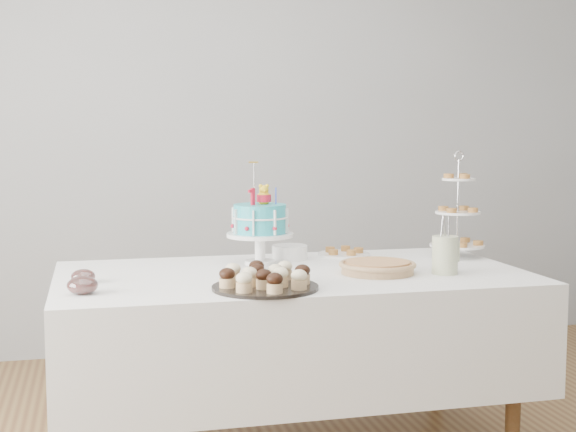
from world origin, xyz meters
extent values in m
cube|color=gray|center=(0.00, 2.00, 1.35)|extent=(5.00, 0.04, 2.70)
cube|color=silver|center=(0.00, 0.30, 0.55)|extent=(1.92, 1.02, 0.45)
cylinder|color=#51351B|center=(-0.82, -0.07, 0.34)|extent=(0.06, 0.06, 0.67)
cylinder|color=#51351B|center=(0.82, -0.07, 0.34)|extent=(0.06, 0.06, 0.67)
cylinder|color=#51351B|center=(-0.82, 0.67, 0.34)|extent=(0.06, 0.06, 0.67)
cylinder|color=#51351B|center=(0.82, 0.67, 0.34)|extent=(0.06, 0.06, 0.67)
cylinder|color=#2AA8B6|center=(-0.09, 0.53, 0.97)|extent=(0.23, 0.23, 0.13)
torus|color=white|center=(-0.09, 0.53, 0.98)|extent=(0.24, 0.24, 0.01)
cube|color=red|center=(-0.13, 0.50, 1.07)|extent=(0.02, 0.02, 0.07)
cylinder|color=blue|center=(-0.02, 0.52, 1.07)|extent=(0.01, 0.01, 0.07)
cylinder|color=silver|center=(-0.11, 0.55, 1.12)|extent=(0.00, 0.00, 0.18)
cylinder|color=yellow|center=(-0.11, 0.55, 1.22)|extent=(0.05, 0.05, 0.01)
cylinder|color=black|center=(-0.19, -0.03, 0.78)|extent=(0.40, 0.40, 0.01)
ellipsoid|color=black|center=(-0.26, -0.03, 0.83)|extent=(0.06, 0.06, 0.04)
ellipsoid|color=beige|center=(-0.11, -0.03, 0.83)|extent=(0.06, 0.06, 0.04)
cylinder|color=tan|center=(0.33, 0.19, 0.79)|extent=(0.30, 0.30, 0.04)
cylinder|color=#B27745|center=(0.33, 0.19, 0.81)|extent=(0.26, 0.26, 0.02)
torus|color=tan|center=(0.33, 0.19, 0.81)|extent=(0.32, 0.32, 0.02)
cylinder|color=silver|center=(0.84, 0.51, 1.00)|extent=(0.01, 0.01, 0.45)
cylinder|color=white|center=(0.84, 0.51, 0.82)|extent=(0.25, 0.25, 0.01)
cylinder|color=white|center=(0.84, 0.51, 0.98)|extent=(0.21, 0.21, 0.01)
cylinder|color=white|center=(0.84, 0.51, 1.13)|extent=(0.15, 0.15, 0.01)
torus|color=silver|center=(0.84, 0.51, 1.24)|extent=(0.05, 0.01, 0.05)
cylinder|color=white|center=(0.07, 0.64, 0.80)|extent=(0.16, 0.16, 0.06)
cylinder|color=white|center=(0.34, 0.67, 0.78)|extent=(0.24, 0.24, 0.01)
ellipsoid|color=silver|center=(-0.84, 0.04, 0.80)|extent=(0.11, 0.11, 0.07)
cylinder|color=#570E07|center=(-0.84, 0.04, 0.80)|extent=(0.08, 0.08, 0.03)
ellipsoid|color=silver|center=(-0.84, 0.25, 0.80)|extent=(0.09, 0.09, 0.05)
cylinder|color=#570E07|center=(-0.84, 0.25, 0.79)|extent=(0.06, 0.06, 0.03)
cylinder|color=white|center=(0.60, 0.11, 0.85)|extent=(0.11, 0.11, 0.16)
cylinder|color=white|center=(0.65, 0.10, 0.86)|extent=(0.01, 0.01, 0.08)
camera|label=1|loc=(-0.80, -2.88, 1.35)|focal=50.00mm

